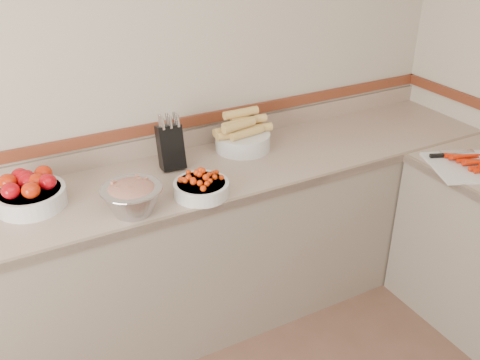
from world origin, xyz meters
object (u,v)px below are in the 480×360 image
cutting_board (477,165)px  knife_block (170,146)px  rhubarb_bowl (132,197)px  cherry_tomato_bowl (201,186)px  corn_bowl (242,136)px  tomato_bowl (30,192)px

cutting_board → knife_block: bearing=151.2°
rhubarb_bowl → cherry_tomato_bowl: bearing=0.0°
rhubarb_bowl → cutting_board: (1.68, -0.41, -0.06)m
knife_block → corn_bowl: (0.42, 0.02, -0.04)m
cutting_board → cherry_tomato_bowl: bearing=163.1°
knife_block → cherry_tomato_bowl: 0.35m
corn_bowl → cutting_board: 1.22m
tomato_bowl → corn_bowl: size_ratio=0.93×
corn_bowl → tomato_bowl: bearing=-175.7°
knife_block → cherry_tomato_bowl: knife_block is taller
tomato_bowl → rhubarb_bowl: tomato_bowl is taller
knife_block → tomato_bowl: bearing=-174.8°
cutting_board → rhubarb_bowl: bearing=166.2°
tomato_bowl → cherry_tomato_bowl: 0.76m
tomato_bowl → cutting_board: (2.06, -0.69, -0.05)m
knife_block → cherry_tomato_bowl: size_ratio=1.13×
corn_bowl → rhubarb_bowl: corn_bowl is taller
corn_bowl → rhubarb_bowl: 0.82m
cherry_tomato_bowl → cutting_board: 1.41m
knife_block → cutting_board: (1.36, -0.75, -0.10)m
tomato_bowl → cutting_board: bearing=-18.4°
tomato_bowl → rhubarb_bowl: (0.38, -0.28, 0.01)m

